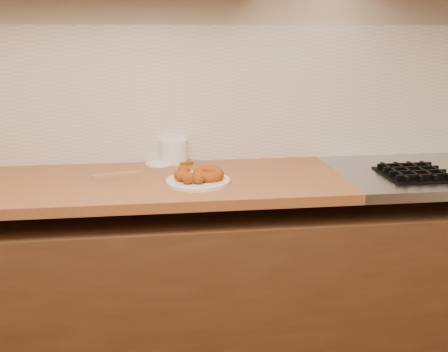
{
  "coord_description": "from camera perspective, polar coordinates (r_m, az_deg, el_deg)",
  "views": [
    {
      "loc": [
        -0.24,
        -0.35,
        1.48
      ],
      "look_at": [
        0.01,
        1.59,
        0.93
      ],
      "focal_mm": 42.0,
      "sensor_mm": 36.0,
      "label": 1
    }
  ],
  "objects": [
    {
      "name": "base_cabinet",
      "position": [
        2.33,
        -0.48,
        -12.31
      ],
      "size": [
        3.6,
        0.6,
        0.77
      ],
      "primitive_type": "cube",
      "color": "#4F331C",
      "rests_on": "floor"
    },
    {
      "name": "brass_jar_lid",
      "position": [
        2.35,
        -4.26,
        1.51
      ],
      "size": [
        0.1,
        0.1,
        0.01
      ],
      "primitive_type": "cylinder",
      "rotation": [
        0.0,
        0.0,
        0.29
      ],
      "color": "#B47C1F",
      "rests_on": "butcher_block"
    },
    {
      "name": "butcher_block",
      "position": [
        2.17,
        -17.83,
        -1.17
      ],
      "size": [
        2.3,
        0.62,
        0.04
      ],
      "primitive_type": "cube",
      "color": "#9A6235",
      "rests_on": "base_cabinet"
    },
    {
      "name": "ring_donut",
      "position": [
        2.05,
        -1.71,
        0.23
      ],
      "size": [
        0.18,
        0.18,
        0.06
      ],
      "primitive_type": "torus",
      "rotation": [
        0.1,
        0.0,
        0.72
      ],
      "color": "#8C3F02",
      "rests_on": "donut_plate"
    },
    {
      "name": "wall_back",
      "position": [
        2.37,
        -1.45,
        12.51
      ],
      "size": [
        4.0,
        0.02,
        2.7
      ],
      "primitive_type": "cube",
      "color": "#B5A58D",
      "rests_on": "ground"
    },
    {
      "name": "fried_dough_chunks",
      "position": [
        2.02,
        -4.09,
        0.07
      ],
      "size": [
        0.13,
        0.16,
        0.05
      ],
      "color": "#8C3F02",
      "rests_on": "donut_plate"
    },
    {
      "name": "plastic_tub",
      "position": [
        2.37,
        -5.52,
        2.73
      ],
      "size": [
        0.13,
        0.13,
        0.11
      ],
      "primitive_type": "cylinder",
      "rotation": [
        0.0,
        0.0,
        0.05
      ],
      "color": "silver",
      "rests_on": "butcher_block"
    },
    {
      "name": "tub_lid",
      "position": [
        2.35,
        -7.06,
        1.33
      ],
      "size": [
        0.13,
        0.13,
        0.01
      ],
      "primitive_type": "cylinder",
      "rotation": [
        0.0,
        0.0,
        0.08
      ],
      "color": "silver",
      "rests_on": "butcher_block"
    },
    {
      "name": "wooden_utensil",
      "position": [
        2.18,
        -11.56,
        0.11
      ],
      "size": [
        0.2,
        0.07,
        0.02
      ],
      "primitive_type": "cube",
      "rotation": [
        0.0,
        0.0,
        0.22
      ],
      "color": "olive",
      "rests_on": "butcher_block"
    },
    {
      "name": "donut_plate",
      "position": [
        2.05,
        -2.84,
        -0.56
      ],
      "size": [
        0.25,
        0.25,
        0.01
      ],
      "primitive_type": "cylinder",
      "color": "beige",
      "rests_on": "butcher_block"
    },
    {
      "name": "backsplash",
      "position": [
        2.37,
        -1.4,
        8.88
      ],
      "size": [
        3.6,
        0.02,
        0.6
      ],
      "primitive_type": "cube",
      "color": "beige",
      "rests_on": "wall_back"
    }
  ]
}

